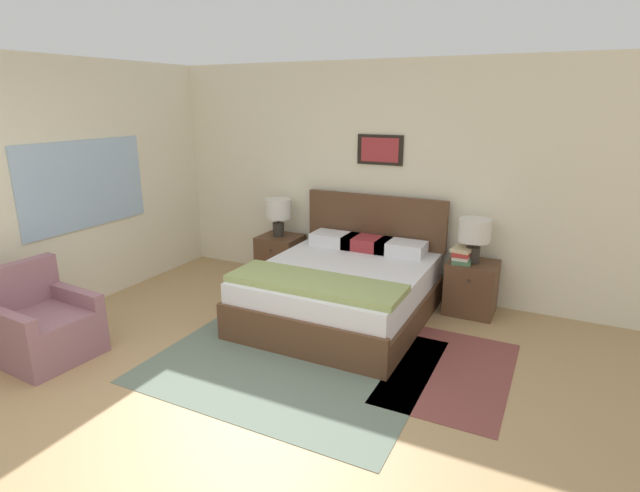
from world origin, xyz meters
The scene contains 15 objects.
ground_plane centered at (0.00, 0.00, 0.00)m, with size 16.00×16.00×0.00m, color tan.
wall_back centered at (0.00, 3.29, 1.30)m, with size 7.33×0.09×2.60m.
wall_left centered at (-2.49, 1.62, 1.30)m, with size 0.08×5.66×2.60m.
area_rug_main centered at (0.18, 1.22, 0.00)m, with size 2.28×1.89×0.01m.
area_rug_bedside centered at (1.45, 1.66, 0.00)m, with size 0.95×1.49×0.01m.
bed centered at (0.19, 2.27, 0.31)m, with size 1.67×1.93×1.13m.
armchair centered at (-1.82, 0.35, 0.27)m, with size 0.80×0.75×0.81m.
nightstand_near_window centered at (-0.98, 2.98, 0.28)m, with size 0.50×0.47×0.55m.
nightstand_by_door centered at (1.36, 2.98, 0.28)m, with size 0.50×0.47×0.55m.
table_lamp_near_window centered at (-1.00, 2.98, 0.87)m, with size 0.32×0.32×0.46m.
table_lamp_by_door centered at (1.34, 2.98, 0.87)m, with size 0.32×0.32×0.46m.
book_thick_bottom centered at (1.24, 2.94, 0.58)m, with size 0.22×0.29×0.04m.
book_hardcover_middle centered at (1.24, 2.94, 0.61)m, with size 0.17×0.25×0.04m.
book_novel_upper centered at (1.24, 2.94, 0.65)m, with size 0.17×0.27×0.04m.
book_slim_near_top centered at (1.24, 2.94, 0.70)m, with size 0.22×0.27×0.04m.
Camera 1 is at (2.12, -2.12, 2.18)m, focal length 28.00 mm.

